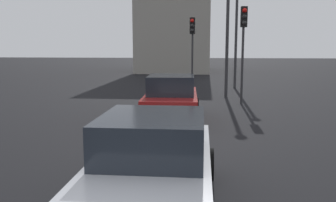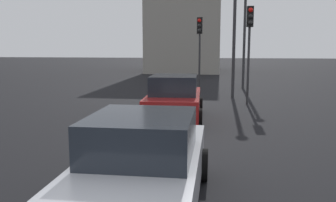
{
  "view_description": "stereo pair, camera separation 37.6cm",
  "coord_description": "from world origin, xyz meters",
  "px_view_note": "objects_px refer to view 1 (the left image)",
  "views": [
    {
      "loc": [
        -2.82,
        -0.98,
        2.61
      ],
      "look_at": [
        7.0,
        -0.03,
        1.11
      ],
      "focal_mm": 38.47,
      "sensor_mm": 36.0,
      "label": 1
    },
    {
      "loc": [
        -2.78,
        -1.35,
        2.61
      ],
      "look_at": [
        7.0,
        -0.03,
        1.11
      ],
      "focal_mm": 38.47,
      "sensor_mm": 36.0,
      "label": 2
    }
  ],
  "objects_px": {
    "street_lamp_far": "(237,15)",
    "traffic_light_near_left": "(243,35)",
    "car_red_lead": "(171,99)",
    "traffic_light_near_right": "(192,39)",
    "car_silver_second": "(154,163)",
    "street_lamp_kerbside": "(228,20)"
  },
  "relations": [
    {
      "from": "street_lamp_far",
      "to": "car_red_lead",
      "type": "bearing_deg",
      "value": 163.07
    },
    {
      "from": "traffic_light_near_right",
      "to": "car_silver_second",
      "type": "bearing_deg",
      "value": 7.84
    },
    {
      "from": "car_red_lead",
      "to": "car_silver_second",
      "type": "relative_size",
      "value": 1.01
    },
    {
      "from": "traffic_light_near_left",
      "to": "traffic_light_near_right",
      "type": "bearing_deg",
      "value": -152.94
    },
    {
      "from": "car_red_lead",
      "to": "traffic_light_near_right",
      "type": "xyz_separation_m",
      "value": [
        7.84,
        -0.49,
        2.25
      ]
    },
    {
      "from": "car_red_lead",
      "to": "street_lamp_far",
      "type": "relative_size",
      "value": 0.54
    },
    {
      "from": "street_lamp_kerbside",
      "to": "car_red_lead",
      "type": "bearing_deg",
      "value": 159.17
    },
    {
      "from": "car_red_lead",
      "to": "traffic_light_near_left",
      "type": "xyz_separation_m",
      "value": [
        3.91,
        -2.89,
        2.35
      ]
    },
    {
      "from": "car_red_lead",
      "to": "traffic_light_near_right",
      "type": "height_order",
      "value": "traffic_light_near_right"
    },
    {
      "from": "car_red_lead",
      "to": "street_lamp_kerbside",
      "type": "height_order",
      "value": "street_lamp_kerbside"
    },
    {
      "from": "car_red_lead",
      "to": "street_lamp_kerbside",
      "type": "bearing_deg",
      "value": -22.96
    },
    {
      "from": "car_silver_second",
      "to": "car_red_lead",
      "type": "bearing_deg",
      "value": 2.52
    },
    {
      "from": "traffic_light_near_left",
      "to": "street_lamp_far",
      "type": "distance_m",
      "value": 6.52
    },
    {
      "from": "car_silver_second",
      "to": "traffic_light_near_left",
      "type": "xyz_separation_m",
      "value": [
        11.02,
        -2.54,
        2.37
      ]
    },
    {
      "from": "car_red_lead",
      "to": "street_lamp_far",
      "type": "height_order",
      "value": "street_lamp_far"
    },
    {
      "from": "traffic_light_near_left",
      "to": "street_lamp_kerbside",
      "type": "relative_size",
      "value": 0.67
    },
    {
      "from": "car_red_lead",
      "to": "traffic_light_near_right",
      "type": "distance_m",
      "value": 8.17
    },
    {
      "from": "street_lamp_kerbside",
      "to": "traffic_light_near_left",
      "type": "bearing_deg",
      "value": -165.26
    },
    {
      "from": "traffic_light_near_right",
      "to": "street_lamp_far",
      "type": "relative_size",
      "value": 0.54
    },
    {
      "from": "traffic_light_near_right",
      "to": "street_lamp_far",
      "type": "height_order",
      "value": "street_lamp_far"
    },
    {
      "from": "traffic_light_near_right",
      "to": "traffic_light_near_left",
      "type": "bearing_deg",
      "value": 39.73
    },
    {
      "from": "street_lamp_far",
      "to": "traffic_light_near_left",
      "type": "bearing_deg",
      "value": 177.84
    }
  ]
}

